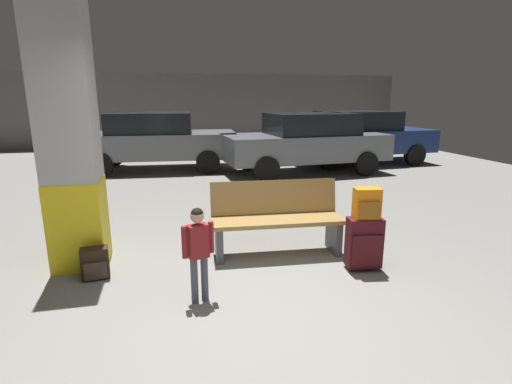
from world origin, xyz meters
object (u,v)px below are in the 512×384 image
at_px(suitcase, 364,243).
at_px(parked_car_near, 306,141).
at_px(structural_pillar, 69,139).
at_px(backpack_dark_floor, 95,264).
at_px(child, 198,245).
at_px(backpack_bright, 367,204).
at_px(parked_car_side, 359,136).
at_px(bench, 277,219).
at_px(parked_car_far, 156,140).

height_order(suitcase, parked_car_near, parked_car_near).
xyz_separation_m(structural_pillar, parked_car_near, (4.48, 4.73, -0.66)).
bearing_deg(backpack_dark_floor, child, -35.11).
xyz_separation_m(backpack_bright, child, (-1.85, -0.29, -0.20)).
height_order(structural_pillar, parked_car_near, structural_pillar).
bearing_deg(parked_car_near, backpack_dark_floor, -129.55).
height_order(child, backpack_dark_floor, child).
bearing_deg(suitcase, backpack_bright, -115.37).
bearing_deg(parked_car_side, parked_car_near, -152.66).
bearing_deg(bench, parked_car_side, 54.80).
bearing_deg(backpack_bright, child, -171.21).
height_order(suitcase, child, child).
bearing_deg(parked_car_near, suitcase, -103.65).
distance_m(structural_pillar, backpack_bright, 3.31).
height_order(suitcase, backpack_dark_floor, suitcase).
distance_m(suitcase, parked_car_near, 5.80).
relative_size(child, backpack_dark_floor, 2.73).
relative_size(structural_pillar, parked_car_near, 0.70).
bearing_deg(suitcase, parked_car_side, 63.03).
xyz_separation_m(structural_pillar, parked_car_side, (6.50, 5.78, -0.66)).
xyz_separation_m(child, backpack_dark_floor, (-1.05, 0.74, -0.40)).
relative_size(suitcase, child, 0.65).
xyz_separation_m(backpack_bright, parked_car_far, (-2.38, 6.92, 0.03)).
distance_m(bench, backpack_dark_floor, 2.12).
xyz_separation_m(child, parked_car_side, (5.24, 6.95, 0.23)).
bearing_deg(bench, parked_car_near, 66.09).
height_order(backpack_bright, parked_car_far, parked_car_far).
bearing_deg(child, backpack_dark_floor, 144.89).
relative_size(bench, child, 1.76).
distance_m(bench, parked_car_near, 5.39).
distance_m(bench, suitcase, 1.08).
distance_m(backpack_bright, backpack_dark_floor, 3.00).
bearing_deg(backpack_bright, structural_pillar, 164.17).
relative_size(parked_car_near, parked_car_side, 1.01).
xyz_separation_m(bench, parked_car_far, (-1.57, 6.21, 0.36)).
relative_size(bench, backpack_dark_floor, 4.80).
distance_m(backpack_bright, parked_car_near, 5.78).
bearing_deg(parked_car_side, backpack_bright, -116.97).
distance_m(structural_pillar, child, 1.94).
xyz_separation_m(suitcase, child, (-1.85, -0.29, 0.25)).
bearing_deg(structural_pillar, parked_car_near, 46.60).
xyz_separation_m(bench, backpack_dark_floor, (-2.09, -0.25, -0.28)).
distance_m(structural_pillar, parked_car_near, 6.55).
bearing_deg(child, structural_pillar, 137.14).
bearing_deg(suitcase, parked_car_near, 76.35).
xyz_separation_m(structural_pillar, suitcase, (3.11, -0.88, -1.14)).
xyz_separation_m(parked_car_far, parked_car_side, (5.78, -0.25, 0.00)).
height_order(backpack_bright, child, backpack_bright).
relative_size(bench, backpack_bright, 4.80).
bearing_deg(child, parked_car_far, 94.22).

